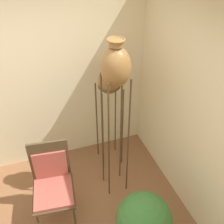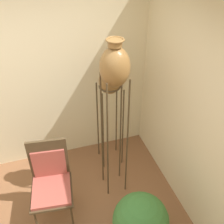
{
  "view_description": "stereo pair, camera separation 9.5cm",
  "coord_description": "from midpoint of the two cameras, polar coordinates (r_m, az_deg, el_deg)",
  "views": [
    {
      "loc": [
        0.13,
        -1.48,
        3.02
      ],
      "look_at": [
        1.03,
        1.09,
        1.09
      ],
      "focal_mm": 42.0,
      "sensor_mm": 36.0,
      "label": 1
    },
    {
      "loc": [
        0.22,
        -1.51,
        3.02
      ],
      "look_at": [
        1.03,
        1.09,
        1.09
      ],
      "focal_mm": 42.0,
      "sensor_mm": 36.0,
      "label": 2
    }
  ],
  "objects": [
    {
      "name": "wall_back",
      "position": [
        3.67,
        -18.24,
        6.36
      ],
      "size": [
        7.48,
        0.06,
        2.7
      ],
      "color": "beige",
      "rests_on": "ground_plane"
    },
    {
      "name": "vase_stand_medium",
      "position": [
        3.42,
        0.31,
        6.22
      ],
      "size": [
        0.31,
        0.31,
        1.65
      ],
      "color": "#473823",
      "rests_on": "ground_plane"
    },
    {
      "name": "chair",
      "position": [
        3.27,
        -12.38,
        -14.05
      ],
      "size": [
        0.54,
        0.57,
        1.06
      ],
      "rotation": [
        0.0,
        0.0,
        -0.12
      ],
      "color": "#473823",
      "rests_on": "ground_plane"
    },
    {
      "name": "vase_stand_tall",
      "position": [
        2.75,
        1.62,
        8.91
      ],
      "size": [
        0.32,
        0.32,
        2.14
      ],
      "color": "#473823",
      "rests_on": "ground_plane"
    },
    {
      "name": "wall_right",
      "position": [
        2.75,
        23.16,
        -5.49
      ],
      "size": [
        0.06,
        7.48,
        2.7
      ],
      "color": "beige",
      "rests_on": "ground_plane"
    },
    {
      "name": "potted_plant",
      "position": [
        3.12,
        7.16,
        -22.73
      ],
      "size": [
        0.62,
        0.62,
        0.72
      ],
      "color": "olive",
      "rests_on": "ground_plane"
    }
  ]
}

